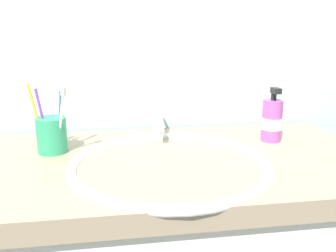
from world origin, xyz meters
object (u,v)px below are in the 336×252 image
(toothbrush_cup, at_px, (52,135))
(toothbrush_purple, at_px, (41,111))
(faucet, at_px, (158,118))
(toothbrush_blue, at_px, (60,111))
(toothbrush_white, at_px, (61,116))
(toothbrush_yellow, at_px, (34,109))
(soap_dispenser, at_px, (272,120))

(toothbrush_cup, xyz_separation_m, toothbrush_purple, (-0.02, -0.01, 0.07))
(faucet, relative_size, toothbrush_blue, 0.84)
(faucet, height_order, toothbrush_white, toothbrush_white)
(toothbrush_white, bearing_deg, toothbrush_cup, 135.70)
(toothbrush_white, bearing_deg, toothbrush_purple, 156.50)
(toothbrush_yellow, bearing_deg, soap_dispenser, 1.18)
(toothbrush_white, bearing_deg, faucet, 25.94)
(toothbrush_yellow, bearing_deg, toothbrush_blue, 15.90)
(toothbrush_cup, distance_m, toothbrush_blue, 0.07)
(toothbrush_cup, bearing_deg, toothbrush_purple, -157.90)
(toothbrush_white, distance_m, toothbrush_blue, 0.05)
(soap_dispenser, bearing_deg, toothbrush_yellow, -178.82)
(toothbrush_yellow, bearing_deg, toothbrush_cup, 4.44)
(toothbrush_purple, distance_m, toothbrush_blue, 0.05)
(toothbrush_purple, xyz_separation_m, toothbrush_white, (0.05, -0.02, -0.01))
(faucet, bearing_deg, soap_dispenser, -14.79)
(toothbrush_white, xyz_separation_m, soap_dispenser, (0.59, 0.04, -0.05))
(toothbrush_cup, bearing_deg, toothbrush_white, -44.30)
(toothbrush_purple, bearing_deg, toothbrush_cup, 22.10)
(toothbrush_cup, height_order, toothbrush_purple, toothbrush_purple)
(toothbrush_white, bearing_deg, soap_dispenser, 4.10)
(toothbrush_purple, distance_m, toothbrush_white, 0.06)
(toothbrush_cup, relative_size, soap_dispenser, 0.59)
(faucet, height_order, toothbrush_blue, toothbrush_blue)
(toothbrush_cup, height_order, toothbrush_yellow, toothbrush_yellow)
(soap_dispenser, bearing_deg, toothbrush_white, -175.90)
(faucet, relative_size, toothbrush_cup, 1.59)
(toothbrush_white, height_order, soap_dispenser, toothbrush_white)
(toothbrush_cup, distance_m, toothbrush_white, 0.08)
(faucet, height_order, soap_dispenser, soap_dispenser)
(toothbrush_white, relative_size, toothbrush_blue, 1.00)
(toothbrush_white, distance_m, toothbrush_yellow, 0.08)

